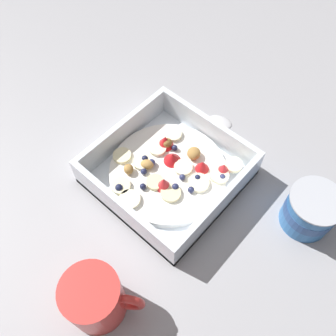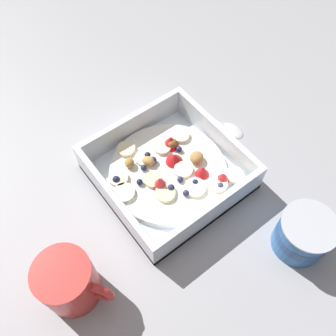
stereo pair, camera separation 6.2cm
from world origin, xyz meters
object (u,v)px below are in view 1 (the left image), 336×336
Objects in this scene: fruit_bowl at (168,171)px; yogurt_cup at (310,210)px; spoon at (209,116)px; coffee_mug at (96,299)px.

yogurt_cup reaches higher than fruit_bowl.
fruit_bowl reaches higher than spoon.
yogurt_cup is at bearing 154.67° from coffee_mug.
coffee_mug is (0.23, 0.07, 0.03)m from fruit_bowl.
fruit_bowl is 0.24m from yogurt_cup.
coffee_mug is at bearing 15.22° from spoon.
spoon is (-0.15, -0.03, -0.02)m from fruit_bowl.
yogurt_cup is (-0.09, 0.22, 0.02)m from fruit_bowl.
yogurt_cup is (0.07, 0.25, 0.03)m from spoon.
coffee_mug reaches higher than spoon.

